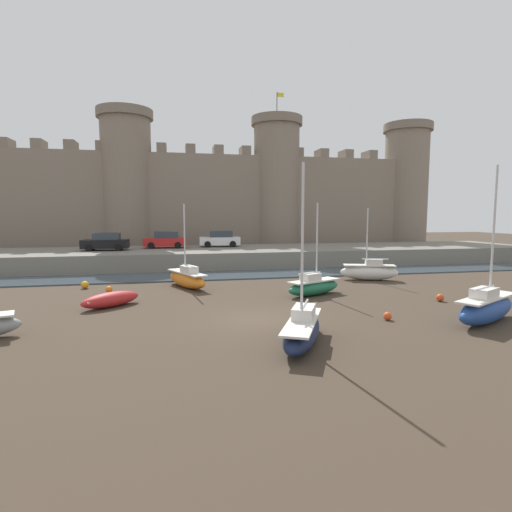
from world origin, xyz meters
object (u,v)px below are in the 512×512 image
Objects in this scene: mooring_buoy_near_channel at (388,316)px; car_quay_west at (165,240)px; sailboat_midflat_right at (487,308)px; sailboat_foreground_right at (314,286)px; mooring_buoy_near_shore at (440,298)px; car_quay_centre_west at (220,239)px; mooring_buoy_off_centre at (109,289)px; mooring_buoy_mid_mud at (85,285)px; sailboat_foreground_left at (369,271)px; car_quay_east at (106,242)px; rowboat_midflat_left at (111,299)px; sailboat_foreground_centre at (302,329)px; sailboat_near_channel_right at (187,278)px.

car_quay_west is (-10.46, 23.84, 2.17)m from mooring_buoy_near_channel.
sailboat_midflat_right reaches higher than car_quay_west.
car_quay_west is at bearing 117.24° from sailboat_foreground_right.
car_quay_centre_west is at bearing 115.20° from mooring_buoy_near_shore.
mooring_buoy_off_centre is 0.10× the size of car_quay_west.
mooring_buoy_mid_mud is 1.31× the size of mooring_buoy_near_channel.
car_quay_west is at bearing -175.00° from car_quay_centre_west.
sailboat_foreground_left is 18.34m from mooring_buoy_off_centre.
mooring_buoy_near_shore is at bearing 78.51° from sailboat_midflat_right.
sailboat_foreground_left is at bearing -29.56° from car_quay_east.
car_quay_west is at bearing 126.69° from mooring_buoy_near_shore.
sailboat_foreground_right reaches higher than rowboat_midflat_left.
car_quay_centre_west is (8.70, 14.89, 2.15)m from mooring_buoy_off_centre.
sailboat_midflat_right reaches higher than mooring_buoy_mid_mud.
mooring_buoy_off_centre is 19.76m from mooring_buoy_near_shore.
mooring_buoy_near_shore is 0.10× the size of car_quay_centre_west.
mooring_buoy_mid_mud is at bearing 127.34° from sailboat_foreground_centre.
mooring_buoy_near_channel is (15.48, -11.29, -0.06)m from mooring_buoy_mid_mud.
car_quay_east is at bearing 132.00° from sailboat_foreground_right.
sailboat_foreground_centre reaches higher than car_quay_centre_west.
sailboat_foreground_left is 10.75× the size of mooring_buoy_mid_mud.
sailboat_foreground_right is 14.67× the size of mooring_buoy_near_channel.
car_quay_centre_west reaches higher than mooring_buoy_mid_mud.
sailboat_foreground_right reaches higher than mooring_buoy_mid_mud.
car_quay_east is at bearing 120.38° from sailboat_near_channel_right.
sailboat_near_channel_right is 11.22× the size of mooring_buoy_mid_mud.
sailboat_foreground_centre is (-9.10, -1.17, -0.12)m from sailboat_midflat_right.
sailboat_midflat_right is 18.55× the size of mooring_buoy_near_channel.
mooring_buoy_near_shore is at bearing -18.79° from mooring_buoy_off_centre.
sailboat_foreground_right is at bearing -14.70° from mooring_buoy_off_centre.
mooring_buoy_off_centre is at bearing -120.31° from car_quay_centre_west.
sailboat_foreground_left is at bearing 53.91° from sailboat_foreground_centre.
sailboat_foreground_left is 12.51× the size of mooring_buoy_near_shore.
rowboat_midflat_left is 0.77× the size of car_quay_east.
sailboat_midflat_right is at bearing -70.44° from car_quay_centre_west.
sailboat_foreground_left is 12.47× the size of mooring_buoy_off_centre.
sailboat_midflat_right is 16.45× the size of mooring_buoy_near_shore.
mooring_buoy_near_channel is 27.35m from car_quay_east.
mooring_buoy_near_channel is at bearing -148.59° from mooring_buoy_near_shore.
mooring_buoy_near_channel is at bearing -77.50° from sailboat_foreground_right.
mooring_buoy_near_channel is at bearing -78.42° from car_quay_centre_west.
rowboat_midflat_left is 17.14m from car_quay_east.
sailboat_midflat_right is at bearing -41.96° from sailboat_near_channel_right.
sailboat_foreground_right is at bearing 67.52° from sailboat_foreground_centre.
rowboat_midflat_left is at bearing -97.85° from car_quay_west.
sailboat_foreground_centre is 11.28m from rowboat_midflat_left.
sailboat_near_channel_right is at bearing -178.67° from sailboat_foreground_left.
sailboat_foreground_centre is (-3.59, -8.68, 0.01)m from sailboat_foreground_right.
mooring_buoy_near_channel is at bearing -36.10° from mooring_buoy_mid_mud.
sailboat_near_channel_right is 13.89m from car_quay_east.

